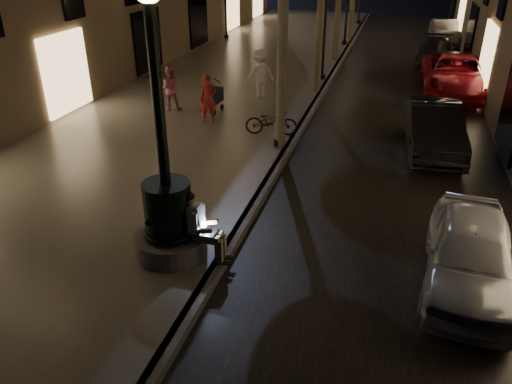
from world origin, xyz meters
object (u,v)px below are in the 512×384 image
(car_rear, at_px, (436,52))
(bicycle, at_px, (271,122))
(lamp_curb_a, at_px, (281,40))
(car_second, at_px, (434,128))
(car_front, at_px, (470,253))
(fountain_lamppost, at_px, (168,207))
(car_third, at_px, (455,75))
(lamp_curb_b, at_px, (326,5))
(pedestrian_red, at_px, (208,99))
(pedestrian_pink, at_px, (170,88))
(pedestrian_white, at_px, (260,74))
(lamp_left_b, at_px, (145,4))
(stroller, at_px, (213,96))
(car_fifth, at_px, (445,32))
(seated_man_laptop, at_px, (199,224))

(car_rear, distance_m, bicycle, 13.27)
(lamp_curb_a, relative_size, car_second, 1.14)
(car_front, bearing_deg, fountain_lamppost, -167.04)
(car_third, bearing_deg, car_front, -93.26)
(lamp_curb_b, bearing_deg, fountain_lamppost, -92.86)
(car_second, xyz_separation_m, pedestrian_red, (-7.07, 0.03, 0.30))
(lamp_curb_b, height_order, bicycle, lamp_curb_b)
(pedestrian_pink, distance_m, pedestrian_white, 3.54)
(lamp_curb_b, distance_m, lamp_left_b, 7.38)
(fountain_lamppost, height_order, car_rear, fountain_lamppost)
(lamp_curb_a, height_order, pedestrian_red, lamp_curb_a)
(stroller, xyz_separation_m, car_front, (7.73, -7.60, -0.13))
(lamp_left_b, height_order, bicycle, lamp_left_b)
(car_rear, distance_m, car_fifth, 5.90)
(fountain_lamppost, distance_m, lamp_left_b, 13.75)
(pedestrian_pink, bearing_deg, pedestrian_red, 134.58)
(car_third, distance_m, car_rear, 5.11)
(stroller, bearing_deg, pedestrian_pink, -169.64)
(lamp_left_b, bearing_deg, car_second, -21.98)
(lamp_left_b, xyz_separation_m, pedestrian_red, (4.38, -4.59, -2.25))
(lamp_left_b, xyz_separation_m, car_third, (12.47, 1.93, -2.48))
(fountain_lamppost, relative_size, pedestrian_white, 2.91)
(pedestrian_pink, xyz_separation_m, pedestrian_white, (2.61, 2.39, 0.11))
(fountain_lamppost, relative_size, car_rear, 1.23)
(pedestrian_white, bearing_deg, car_third, 168.89)
(pedestrian_pink, bearing_deg, fountain_lamppost, 95.29)
(seated_man_laptop, xyz_separation_m, car_rear, (4.90, 19.01, -0.31))
(fountain_lamppost, relative_size, pedestrian_red, 3.30)
(pedestrian_red, bearing_deg, lamp_curb_b, 40.88)
(car_front, distance_m, car_third, 13.13)
(stroller, height_order, bicycle, stroller)
(car_rear, relative_size, car_fifth, 1.05)
(bicycle, bearing_deg, lamp_curb_a, -162.52)
(fountain_lamppost, distance_m, pedestrian_white, 10.72)
(car_front, bearing_deg, car_rear, 94.47)
(fountain_lamppost, relative_size, car_front, 1.37)
(lamp_left_b, xyz_separation_m, pedestrian_pink, (2.63, -3.73, -2.25))
(car_front, distance_m, bicycle, 7.95)
(car_front, bearing_deg, pedestrian_red, 143.24)
(pedestrian_pink, bearing_deg, seated_man_laptop, 98.71)
(lamp_curb_a, distance_m, bicycle, 2.77)
(lamp_curb_a, bearing_deg, pedestrian_pink, 153.05)
(fountain_lamppost, xyz_separation_m, pedestrian_pink, (-3.77, 8.27, -0.23))
(bicycle, bearing_deg, pedestrian_red, 65.50)
(seated_man_laptop, relative_size, bicycle, 0.85)
(lamp_left_b, distance_m, stroller, 6.02)
(car_fifth, bearing_deg, bicycle, -112.40)
(seated_man_laptop, distance_m, bicycle, 6.83)
(pedestrian_white, bearing_deg, car_rear, -164.07)
(stroller, distance_m, pedestrian_red, 1.05)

